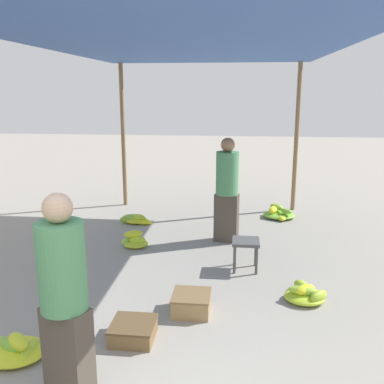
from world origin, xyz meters
TOP-DOWN VIEW (x-y plane):
  - canopy_post_back_left at (-1.65, 6.41)m, footprint 0.08×0.08m
  - canopy_post_back_right at (1.65, 6.41)m, footprint 0.08×0.08m
  - canopy_tarp at (0.00, 3.35)m, footprint 3.70×6.51m
  - vendor_foreground at (-0.62, 0.93)m, footprint 0.44×0.44m
  - stool at (0.71, 3.44)m, footprint 0.34×0.34m
  - banana_pile_left_0 at (-1.28, 1.36)m, footprint 0.57×0.47m
  - banana_pile_left_1 at (-0.92, 4.09)m, footprint 0.42×0.33m
  - banana_pile_left_2 at (-1.15, 5.20)m, footprint 0.58×0.34m
  - banana_pile_right_0 at (1.35, 2.67)m, footprint 0.48×0.54m
  - banana_pile_right_1 at (1.33, 5.81)m, footprint 0.57×0.57m
  - crate_near at (-0.34, 1.73)m, footprint 0.40×0.40m
  - crate_mid at (0.14, 2.28)m, footprint 0.39×0.39m
  - shopper_walking_mid at (0.43, 4.49)m, footprint 0.39×0.39m

SIDE VIEW (x-z plane):
  - banana_pile_left_0 at x=-1.28m, z-range -0.04..0.18m
  - banana_pile_left_2 at x=-1.15m, z-range -0.01..0.16m
  - banana_pile_right_0 at x=1.35m, z-range -0.01..0.17m
  - banana_pile_right_1 at x=1.33m, z-range -0.03..0.20m
  - crate_near at x=-0.34m, z-range 0.00..0.17m
  - banana_pile_left_1 at x=-0.92m, z-range -0.04..0.21m
  - crate_mid at x=0.14m, z-range 0.00..0.21m
  - stool at x=0.71m, z-range 0.12..0.52m
  - vendor_foreground at x=-0.62m, z-range 0.03..1.61m
  - shopper_walking_mid at x=0.43m, z-range 0.03..1.61m
  - canopy_post_back_left at x=-1.65m, z-range 0.00..2.75m
  - canopy_post_back_right at x=1.65m, z-range 0.00..2.75m
  - canopy_tarp at x=0.00m, z-range 2.75..2.79m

